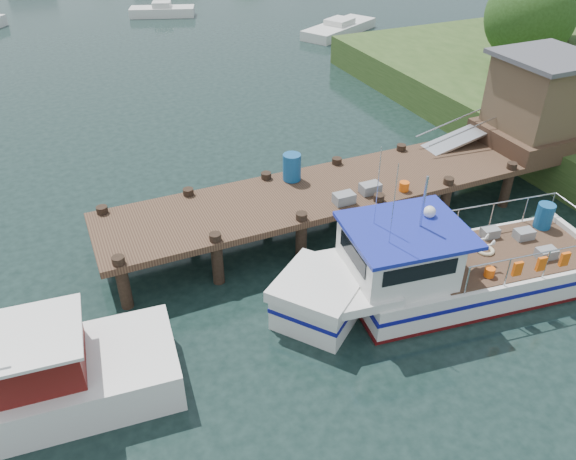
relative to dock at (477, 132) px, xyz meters
name	(u,v)px	position (x,y,z in m)	size (l,w,h in m)	color
ground_plane	(298,233)	(-6.51, -0.01, -2.24)	(160.00, 160.00, 0.00)	black
dock	(477,132)	(0.00, 0.00, 0.00)	(16.60, 3.00, 4.78)	#442F20
lobster_boat	(434,272)	(-4.54, -4.17, -1.44)	(9.18, 3.63, 4.41)	silver
work_boat	(0,391)	(-14.95, -3.66, -1.59)	(7.88, 2.96, 4.12)	silver
moored_b	(162,11)	(-3.59, 29.93, -1.86)	(4.87, 2.99, 1.02)	silver
moored_c	(339,28)	(5.96, 20.40, -1.89)	(6.23, 4.65, 0.95)	silver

